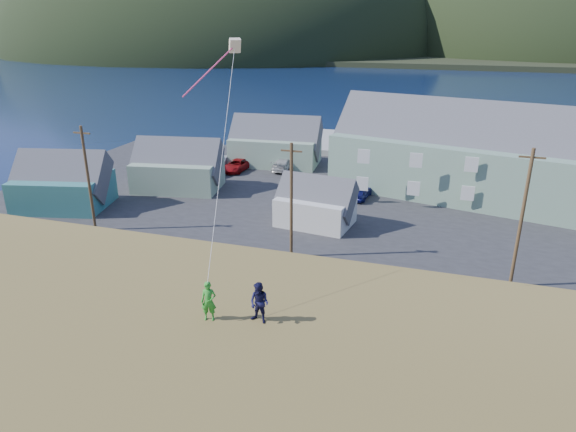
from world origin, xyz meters
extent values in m
plane|color=#0A1638|center=(0.00, 0.00, 0.00)|extent=(900.00, 900.00, 0.00)
cube|color=#4C3D19|center=(0.00, -17.50, 0.60)|extent=(110.00, 35.00, 1.20)
cube|color=#4C3D19|center=(0.00, -2.00, 0.05)|extent=(110.00, 8.00, 0.10)
cube|color=#28282B|center=(0.00, 17.00, 0.06)|extent=(72.00, 36.00, 0.12)
cube|color=gray|center=(-6.00, 40.00, 0.45)|extent=(26.00, 14.00, 0.90)
cube|color=black|center=(0.00, 330.00, 1.00)|extent=(900.00, 320.00, 2.00)
ellipsoid|color=black|center=(-220.00, 280.00, 2.00)|extent=(240.00, 216.00, 108.00)
ellipsoid|color=black|center=(-120.00, 260.00, 2.00)|extent=(260.00, 234.00, 143.00)
ellipsoid|color=black|center=(-20.00, 300.00, 2.00)|extent=(200.00, 180.00, 100.00)
ellipsoid|color=black|center=(70.00, 290.00, 2.00)|extent=(230.00, 207.00, 142.60)
cube|color=slate|center=(14.89, 20.50, 3.00)|extent=(34.91, 16.96, 5.76)
cube|color=#47474C|center=(14.89, 20.50, 7.42)|extent=(35.35, 16.87, 9.39)
cube|color=#2C6868|center=(-25.83, 5.73, 1.67)|extent=(9.45, 7.90, 3.10)
cube|color=#47474C|center=(-25.83, 5.73, 4.05)|extent=(9.88, 7.79, 5.98)
cube|color=gray|center=(-17.95, 14.29, 1.70)|extent=(9.73, 7.30, 3.15)
cube|color=#47474C|center=(-17.95, 14.29, 4.06)|extent=(10.19, 7.19, 5.72)
cube|color=silver|center=(-1.11, 8.67, 1.39)|extent=(6.89, 5.31, 2.55)
cube|color=#47474C|center=(-1.11, 8.67, 3.31)|extent=(7.38, 5.36, 4.54)
cube|color=gray|center=(-11.19, 27.25, 1.85)|extent=(11.25, 7.29, 3.45)
cube|color=#47474C|center=(-11.19, 27.25, 4.54)|extent=(11.74, 7.23, 6.37)
cylinder|color=#47331E|center=(-19.19, 1.50, 4.72)|extent=(0.24, 0.24, 9.20)
cylinder|color=#47331E|center=(-1.16, 1.50, 4.63)|extent=(0.24, 0.24, 9.02)
cylinder|color=#47331E|center=(14.75, 1.50, 5.01)|extent=(0.24, 0.24, 9.78)
imported|color=slate|center=(-17.19, 24.49, 0.86)|extent=(2.04, 4.61, 1.47)
imported|color=#AEAEAE|center=(-8.96, 24.99, 0.90)|extent=(2.91, 5.63, 1.56)
imported|color=#32587E|center=(2.37, 25.09, 0.87)|extent=(1.98, 4.69, 1.51)
imported|color=#A0A0A4|center=(-16.55, 19.40, 0.85)|extent=(2.00, 4.54, 1.45)
imported|color=navy|center=(1.53, 16.97, 0.83)|extent=(2.09, 4.30, 1.41)
imported|color=maroon|center=(-14.66, 22.70, 0.80)|extent=(2.66, 5.07, 1.36)
imported|color=black|center=(-5.61, 19.24, 0.87)|extent=(2.60, 5.34, 1.50)
imported|color=#298F27|center=(1.92, -18.67, 7.96)|extent=(0.63, 0.50, 1.52)
imported|color=#151439|center=(3.72, -18.27, 7.98)|extent=(0.86, 0.74, 1.56)
cube|color=beige|center=(0.74, -12.67, 16.44)|extent=(0.61, 0.60, 0.60)
cylinder|color=#FF437B|center=(0.14, -13.92, 15.54)|extent=(0.06, 0.06, 3.31)
cylinder|color=white|center=(1.33, -15.67, 12.58)|extent=(0.02, 0.02, 9.85)
camera|label=1|loc=(9.49, -33.19, 17.44)|focal=32.00mm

